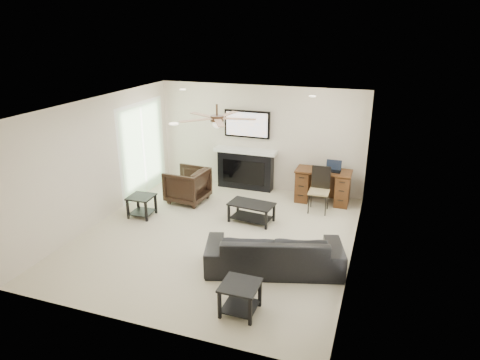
# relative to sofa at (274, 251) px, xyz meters

# --- Properties ---
(room_shell) EXTENTS (5.50, 5.54, 2.52)m
(room_shell) POSITION_rel_sofa_xyz_m (-1.14, 0.87, 1.36)
(room_shell) COLOR beige
(room_shell) RESTS_ON ground
(sofa) EXTENTS (2.37, 1.46, 0.65)m
(sofa) POSITION_rel_sofa_xyz_m (0.00, 0.00, 0.00)
(sofa) COLOR black
(sofa) RESTS_ON ground
(armchair) EXTENTS (0.90, 0.88, 0.77)m
(armchair) POSITION_rel_sofa_xyz_m (-2.60, 2.15, 0.06)
(armchair) COLOR black
(armchair) RESTS_ON ground
(coffee_table) EXTENTS (0.95, 0.60, 0.40)m
(coffee_table) POSITION_rel_sofa_xyz_m (-0.90, 1.60, -0.12)
(coffee_table) COLOR black
(coffee_table) RESTS_ON ground
(end_table_near) EXTENTS (0.52, 0.52, 0.45)m
(end_table_near) POSITION_rel_sofa_xyz_m (-0.15, -1.25, -0.10)
(end_table_near) COLOR black
(end_table_near) RESTS_ON ground
(end_table_left) EXTENTS (0.52, 0.52, 0.45)m
(end_table_left) POSITION_rel_sofa_xyz_m (-3.15, 1.10, -0.10)
(end_table_left) COLOR black
(end_table_left) RESTS_ON ground
(fireplace_unit) EXTENTS (1.52, 0.34, 1.91)m
(fireplace_unit) POSITION_rel_sofa_xyz_m (-1.63, 3.37, 0.63)
(fireplace_unit) COLOR black
(fireplace_unit) RESTS_ON ground
(desk) EXTENTS (1.22, 0.56, 0.76)m
(desk) POSITION_rel_sofa_xyz_m (0.30, 3.10, 0.06)
(desk) COLOR #3F230F
(desk) RESTS_ON ground
(desk_chair) EXTENTS (0.43, 0.45, 0.97)m
(desk_chair) POSITION_rel_sofa_xyz_m (0.30, 2.55, 0.16)
(desk_chair) COLOR black
(desk_chair) RESTS_ON ground
(laptop) EXTENTS (0.33, 0.24, 0.23)m
(laptop) POSITION_rel_sofa_xyz_m (0.50, 3.08, 0.55)
(laptop) COLOR black
(laptop) RESTS_ON desk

